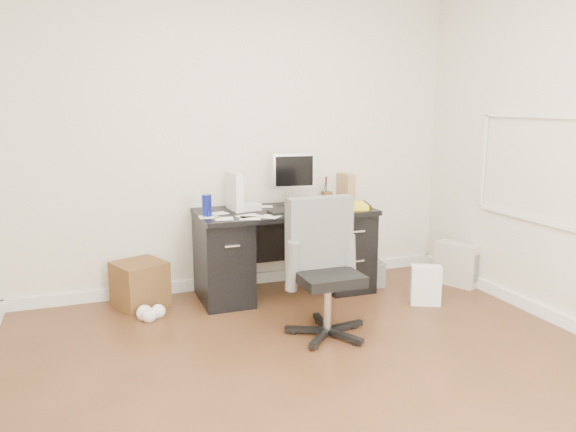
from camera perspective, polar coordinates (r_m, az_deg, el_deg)
name	(u,v)px	position (r m, az deg, el deg)	size (l,w,h in m)	color
ground	(332,385)	(3.50, 4.46, -16.73)	(4.00, 4.00, 0.00)	#462D16
room_shell	(340,101)	(3.12, 5.26, 11.55)	(4.02, 4.02, 2.71)	silver
desk	(285,249)	(4.89, -0.32, -3.36)	(1.50, 0.70, 0.75)	black
loose_papers	(265,212)	(4.70, -2.40, 0.42)	(1.10, 0.60, 0.00)	white
lcd_monitor	(294,180)	(4.92, 0.60, 3.73)	(0.38, 0.22, 0.48)	#BBBBC0
keyboard	(294,211)	(4.67, 0.59, 0.51)	(0.43, 0.15, 0.02)	black
computer_mouse	(325,205)	(4.88, 3.80, 1.12)	(0.05, 0.05, 0.05)	#BBBBC0
travel_mug	(207,205)	(4.55, -8.26, 1.07)	(0.08, 0.08, 0.18)	#162097
white_binder	(234,191)	(4.77, -5.46, 2.50)	(0.13, 0.28, 0.32)	silver
magazine_file	(346,187)	(5.27, 5.90, 2.94)	(0.11, 0.21, 0.25)	olive
pen_cup	(327,189)	(5.15, 3.95, 2.71)	(0.10, 0.10, 0.24)	#583119
yellow_book	(356,206)	(4.89, 6.95, 1.04)	(0.20, 0.25, 0.04)	yellow
paper_remote	(301,213)	(4.59, 1.38, 0.27)	(0.26, 0.21, 0.02)	white
office_chair	(328,270)	(3.98, 4.08, -5.45)	(0.56, 0.56, 0.99)	#565956
pc_tower	(457,264)	(5.40, 16.78, -4.69)	(0.17, 0.39, 0.39)	#BCB8A9
shopping_bag	(426,285)	(4.82, 13.81, -6.84)	(0.24, 0.17, 0.33)	white
wicker_basket	(140,284)	(4.80, -14.81, -6.69)	(0.37, 0.37, 0.37)	#4C3417
desk_printer	(359,272)	(5.24, 7.27, -5.70)	(0.39, 0.32, 0.23)	slate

